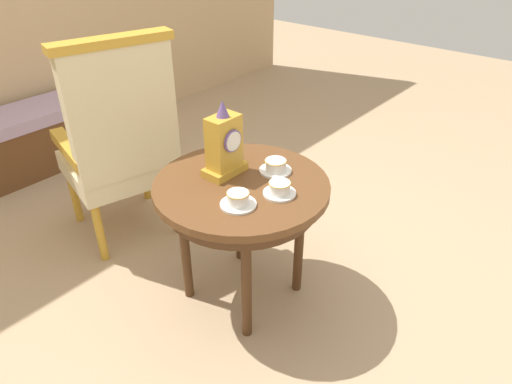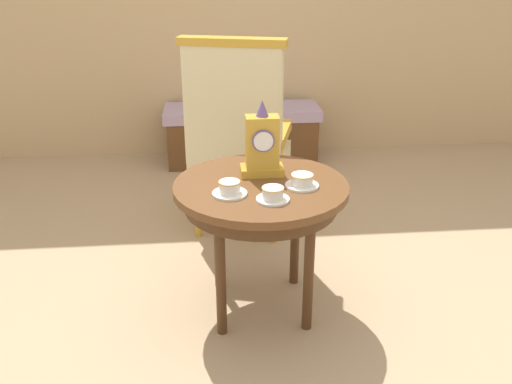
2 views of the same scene
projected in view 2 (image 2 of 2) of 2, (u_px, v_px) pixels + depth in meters
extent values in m
plane|color=tan|center=(268.00, 302.00, 2.67)|extent=(10.00, 10.00, 0.00)
cylinder|color=brown|center=(261.00, 187.00, 2.41)|extent=(0.76, 0.76, 0.03)
cylinder|color=#482B16|center=(261.00, 198.00, 2.43)|extent=(0.67, 0.67, 0.07)
cylinder|color=#482B16|center=(295.00, 230.00, 2.72)|extent=(0.04, 0.04, 0.59)
cylinder|color=#482B16|center=(218.00, 233.00, 2.69)|extent=(0.04, 0.04, 0.59)
cylinder|color=#482B16|center=(221.00, 275.00, 2.35)|extent=(0.04, 0.04, 0.59)
cylinder|color=#482B16|center=(309.00, 270.00, 2.38)|extent=(0.04, 0.04, 0.59)
cylinder|color=white|center=(230.00, 194.00, 2.29)|extent=(0.14, 0.14, 0.01)
cylinder|color=white|center=(230.00, 187.00, 2.28)|extent=(0.09, 0.09, 0.05)
torus|color=gold|center=(229.00, 182.00, 2.27)|extent=(0.09, 0.09, 0.00)
cylinder|color=white|center=(273.00, 199.00, 2.24)|extent=(0.14, 0.14, 0.01)
cylinder|color=white|center=(273.00, 193.00, 2.22)|extent=(0.09, 0.09, 0.05)
torus|color=gold|center=(273.00, 188.00, 2.22)|extent=(0.09, 0.09, 0.00)
cylinder|color=white|center=(302.00, 186.00, 2.37)|extent=(0.14, 0.14, 0.01)
cylinder|color=white|center=(302.00, 179.00, 2.36)|extent=(0.09, 0.09, 0.05)
torus|color=gold|center=(302.00, 175.00, 2.35)|extent=(0.10, 0.10, 0.00)
cube|color=gold|center=(262.00, 170.00, 2.50)|extent=(0.19, 0.11, 0.04)
cube|color=gold|center=(262.00, 142.00, 2.44)|extent=(0.14, 0.09, 0.23)
cylinder|color=#664C8C|center=(263.00, 141.00, 2.39)|extent=(0.10, 0.01, 0.10)
cylinder|color=white|center=(263.00, 142.00, 2.38)|extent=(0.08, 0.00, 0.08)
cone|color=#664C8C|center=(262.00, 108.00, 2.38)|extent=(0.06, 0.06, 0.07)
cube|color=beige|center=(242.00, 160.00, 3.30)|extent=(0.64, 0.64, 0.11)
cube|color=beige|center=(233.00, 108.00, 2.95)|extent=(0.53, 0.22, 0.64)
cube|color=gold|center=(232.00, 42.00, 2.82)|extent=(0.57, 0.24, 0.04)
cube|color=gold|center=(281.00, 135.00, 3.20)|extent=(0.19, 0.47, 0.06)
cube|color=gold|center=(203.00, 131.00, 3.27)|extent=(0.19, 0.47, 0.06)
cylinder|color=gold|center=(283.00, 184.00, 3.56)|extent=(0.04, 0.04, 0.35)
cylinder|color=gold|center=(215.00, 180.00, 3.62)|extent=(0.04, 0.04, 0.35)
cylinder|color=gold|center=(273.00, 214.00, 3.16)|extent=(0.04, 0.04, 0.35)
cylinder|color=gold|center=(197.00, 208.00, 3.23)|extent=(0.04, 0.04, 0.35)
cube|color=#B299B7|center=(242.00, 112.00, 4.30)|extent=(1.18, 0.40, 0.08)
cube|color=brown|center=(242.00, 139.00, 4.38)|extent=(1.14, 0.38, 0.36)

